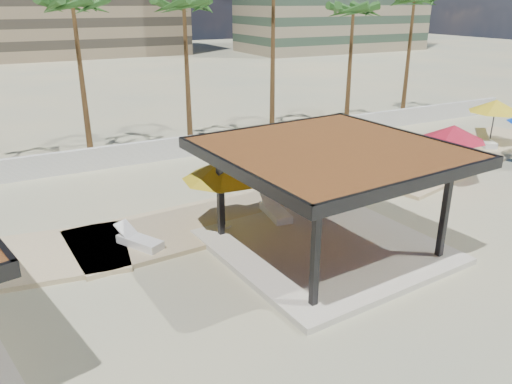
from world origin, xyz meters
The scene contains 15 objects.
ground centered at (0.00, 0.00, 0.00)m, with size 200.00×200.00×0.00m, color #C8B684.
promenade centered at (2.00, 7.67, 0.06)m, with size 44.45×7.97×0.24m.
boundary_wall centered at (0.00, 16.00, 0.60)m, with size 56.00×0.30×1.20m, color silver.
pavilion_central centered at (2.26, 2.75, 2.32)m, with size 8.26×8.26×3.89m.
umbrella_b centered at (-0.37, 5.80, 2.57)m, with size 3.92×3.92×2.78m.
umbrella_c centered at (11.73, 5.80, 2.53)m, with size 3.98×3.98×2.73m.
umbrella_e centered at (19.08, 9.20, 2.54)m, with size 4.02×4.02×2.74m.
lounger_a centered at (-3.72, 5.84, 0.35)m, with size 1.47×1.97×0.72m.
lounger_b centered at (1.94, 5.85, 0.37)m, with size 0.96×2.17×0.79m.
lounger_c centered at (11.41, 8.69, 0.38)m, with size 1.56×2.26×0.82m.
lounger_d centered at (18.71, 9.24, 0.38)m, with size 1.69×2.21×0.82m.
palm_d centered at (-3.00, 18.90, 7.95)m, with size 3.00×3.00×9.10m.
palm_e centered at (3.00, 18.40, 7.92)m, with size 3.00×3.00×9.07m.
palm_g centered at (15.00, 18.20, 7.58)m, with size 3.00×3.00×8.71m.
palm_h centered at (21.00, 18.80, 8.17)m, with size 3.00×3.00×9.33m.
Camera 1 is at (-7.51, -10.39, 8.47)m, focal length 35.00 mm.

